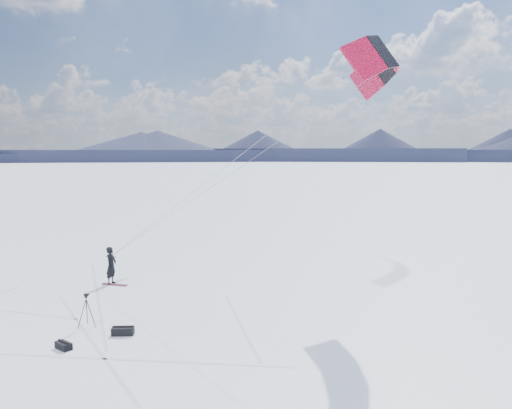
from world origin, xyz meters
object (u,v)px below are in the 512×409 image
Objects in this scene: snowboard at (115,285)px; gear_bag_b at (64,345)px; snowkiter at (112,284)px; tripod at (87,305)px; gear_bag_a at (123,331)px.

gear_bag_b is at bearing -69.00° from snowboard.
snowkiter is 2.81× the size of gear_bag_b.
gear_bag_b is (4.78, -6.67, 0.12)m from snowkiter.
tripod is 1.92× the size of gear_bag_b.
snowboard is at bearing 105.98° from gear_bag_a.
gear_bag_a is at bearing -54.94° from snowboard.
snowboard is 1.64× the size of gear_bag_a.
snowkiter is 8.21m from gear_bag_b.
snowkiter is at bearing 134.36° from gear_bag_b.
tripod is 2.25m from gear_bag_b.
snowkiter reaches higher than snowboard.
tripod is 1.90m from gear_bag_a.
tripod is (3.75, -4.79, 0.82)m from snowkiter.
gear_bag_a is 1.26× the size of gear_bag_b.
tripod reaches higher than gear_bag_b.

